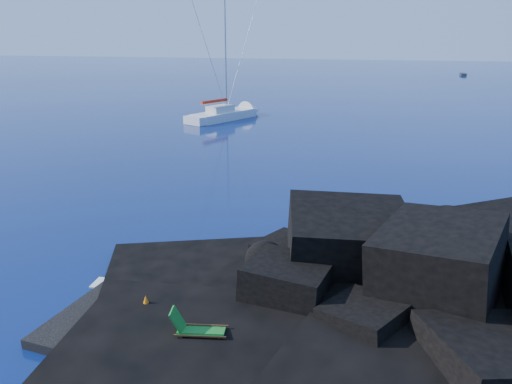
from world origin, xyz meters
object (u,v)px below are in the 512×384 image
Objects in this scene: sunbather at (207,340)px; marker_cone at (146,303)px; sailboat at (224,120)px; distant_boat_a at (463,75)px; deck_chair at (201,324)px.

marker_cone is at bearing 122.83° from sunbather.
sailboat is 47.11m from sunbather.
sailboat is at bearing 104.42° from marker_cone.
sunbather reaches higher than distant_boat_a.
deck_chair is at bearing 115.10° from sunbather.
sunbather is (0.24, -0.17, -0.44)m from deck_chair.
deck_chair is 2.98m from marker_cone.
sailboat reaches higher than deck_chair.
sunbather is 127.90m from distant_boat_a.
sunbather is at bearing -100.10° from distant_boat_a.
sunbather is 3.04× the size of marker_cone.
distant_boat_a is (23.84, 125.54, -0.96)m from deck_chair.
deck_chair is 3.01× the size of marker_cone.
deck_chair is (13.83, -44.79, 0.96)m from sailboat.
sailboat is 8.18× the size of deck_chair.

